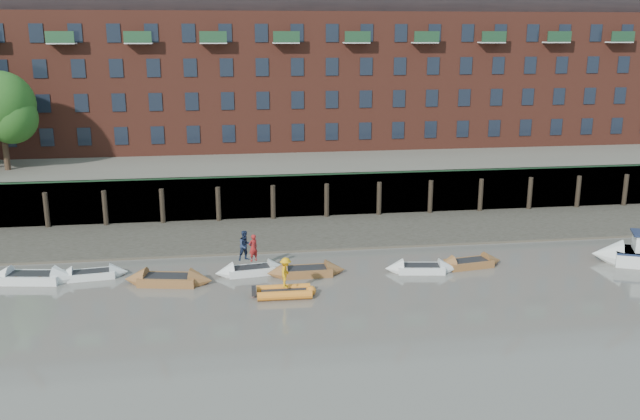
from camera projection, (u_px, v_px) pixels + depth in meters
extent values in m
plane|color=#625D56|center=(356.00, 349.00, 29.65)|extent=(220.00, 220.00, 0.00)
cube|color=#3D382F|center=(306.00, 233.00, 46.88)|extent=(110.00, 8.00, 0.50)
cube|color=#4C4336|center=(313.00, 248.00, 43.62)|extent=(110.00, 1.60, 0.10)
cube|color=#2D2A26|center=(299.00, 196.00, 50.68)|extent=(110.00, 0.80, 3.20)
cylinder|color=black|center=(46.00, 210.00, 47.67)|extent=(0.36, 0.36, 2.60)
cylinder|color=black|center=(105.00, 208.00, 48.22)|extent=(0.36, 0.36, 2.60)
cylinder|color=black|center=(162.00, 206.00, 48.77)|extent=(0.36, 0.36, 2.60)
cylinder|color=black|center=(218.00, 205.00, 49.31)|extent=(0.36, 0.36, 2.60)
cylinder|color=black|center=(273.00, 203.00, 49.86)|extent=(0.36, 0.36, 2.60)
cylinder|color=black|center=(327.00, 201.00, 50.41)|extent=(0.36, 0.36, 2.60)
cylinder|color=black|center=(379.00, 199.00, 50.96)|extent=(0.36, 0.36, 2.60)
cylinder|color=black|center=(430.00, 197.00, 51.51)|extent=(0.36, 0.36, 2.60)
cylinder|color=black|center=(481.00, 195.00, 52.05)|extent=(0.36, 0.36, 2.60)
cylinder|color=black|center=(530.00, 194.00, 52.60)|extent=(0.36, 0.36, 2.60)
cylinder|color=black|center=(578.00, 192.00, 53.15)|extent=(0.36, 0.36, 2.60)
cylinder|color=black|center=(625.00, 190.00, 53.70)|extent=(0.36, 0.36, 2.60)
cube|color=#264C2D|center=(299.00, 175.00, 49.97)|extent=(110.00, 0.06, 0.10)
cube|color=#5E594D|center=(283.00, 162.00, 63.70)|extent=(110.00, 28.00, 3.20)
cube|color=brown|center=(281.00, 80.00, 62.72)|extent=(80.00, 10.00, 12.00)
cube|color=black|center=(9.00, 138.00, 55.84)|extent=(1.10, 0.12, 1.50)
cube|color=black|center=(47.00, 137.00, 56.25)|extent=(1.10, 0.12, 1.50)
cube|color=black|center=(84.00, 137.00, 56.66)|extent=(1.10, 0.12, 1.50)
cube|color=black|center=(121.00, 136.00, 57.07)|extent=(1.10, 0.12, 1.50)
cube|color=black|center=(158.00, 135.00, 57.48)|extent=(1.10, 0.12, 1.50)
cube|color=black|center=(193.00, 134.00, 57.89)|extent=(1.10, 0.12, 1.50)
cube|color=black|center=(229.00, 134.00, 58.30)|extent=(1.10, 0.12, 1.50)
cube|color=black|center=(264.00, 133.00, 58.71)|extent=(1.10, 0.12, 1.50)
cube|color=black|center=(298.00, 132.00, 59.12)|extent=(1.10, 0.12, 1.50)
cube|color=black|center=(332.00, 132.00, 59.54)|extent=(1.10, 0.12, 1.50)
cube|color=black|center=(365.00, 131.00, 59.95)|extent=(1.10, 0.12, 1.50)
cube|color=black|center=(398.00, 130.00, 60.36)|extent=(1.10, 0.12, 1.50)
cube|color=black|center=(430.00, 130.00, 60.77)|extent=(1.10, 0.12, 1.50)
cube|color=black|center=(463.00, 129.00, 61.18)|extent=(1.10, 0.12, 1.50)
cube|color=black|center=(494.00, 128.00, 61.59)|extent=(1.10, 0.12, 1.50)
cube|color=black|center=(525.00, 128.00, 62.00)|extent=(1.10, 0.12, 1.50)
cube|color=black|center=(556.00, 127.00, 62.41)|extent=(1.10, 0.12, 1.50)
cube|color=black|center=(587.00, 126.00, 62.82)|extent=(1.10, 0.12, 1.50)
cube|color=black|center=(617.00, 126.00, 63.24)|extent=(1.10, 0.12, 1.50)
cube|color=black|center=(5.00, 104.00, 55.12)|extent=(1.10, 0.12, 1.50)
cube|color=black|center=(44.00, 103.00, 55.53)|extent=(1.10, 0.12, 1.50)
cube|color=black|center=(81.00, 103.00, 55.95)|extent=(1.10, 0.12, 1.50)
cube|color=black|center=(119.00, 102.00, 56.36)|extent=(1.10, 0.12, 1.50)
cube|color=black|center=(156.00, 102.00, 56.77)|extent=(1.10, 0.12, 1.50)
cube|color=black|center=(192.00, 101.00, 57.18)|extent=(1.10, 0.12, 1.50)
cube|color=black|center=(228.00, 101.00, 57.59)|extent=(1.10, 0.12, 1.50)
cube|color=black|center=(263.00, 100.00, 58.00)|extent=(1.10, 0.12, 1.50)
cube|color=black|center=(298.00, 100.00, 58.41)|extent=(1.10, 0.12, 1.50)
cube|color=black|center=(332.00, 99.00, 58.82)|extent=(1.10, 0.12, 1.50)
cube|color=black|center=(366.00, 99.00, 59.23)|extent=(1.10, 0.12, 1.50)
cube|color=black|center=(399.00, 99.00, 59.65)|extent=(1.10, 0.12, 1.50)
cube|color=black|center=(432.00, 98.00, 60.06)|extent=(1.10, 0.12, 1.50)
cube|color=black|center=(464.00, 98.00, 60.47)|extent=(1.10, 0.12, 1.50)
cube|color=black|center=(496.00, 97.00, 60.88)|extent=(1.10, 0.12, 1.50)
cube|color=black|center=(528.00, 97.00, 61.29)|extent=(1.10, 0.12, 1.50)
cube|color=black|center=(559.00, 96.00, 61.70)|extent=(1.10, 0.12, 1.50)
cube|color=black|center=(590.00, 96.00, 62.11)|extent=(1.10, 0.12, 1.50)
cube|color=black|center=(620.00, 96.00, 62.52)|extent=(1.10, 0.12, 1.50)
cube|color=black|center=(1.00, 69.00, 54.41)|extent=(1.10, 0.12, 1.50)
cube|color=black|center=(40.00, 69.00, 54.82)|extent=(1.10, 0.12, 1.50)
cube|color=black|center=(78.00, 68.00, 55.23)|extent=(1.10, 0.12, 1.50)
cube|color=black|center=(116.00, 68.00, 55.64)|extent=(1.10, 0.12, 1.50)
cube|color=black|center=(153.00, 68.00, 56.05)|extent=(1.10, 0.12, 1.50)
cube|color=black|center=(190.00, 68.00, 56.47)|extent=(1.10, 0.12, 1.50)
cube|color=black|center=(226.00, 67.00, 56.88)|extent=(1.10, 0.12, 1.50)
cube|color=black|center=(262.00, 67.00, 57.29)|extent=(1.10, 0.12, 1.50)
cube|color=black|center=(297.00, 67.00, 57.70)|extent=(1.10, 0.12, 1.50)
cube|color=black|center=(332.00, 67.00, 58.11)|extent=(1.10, 0.12, 1.50)
cube|color=black|center=(366.00, 66.00, 58.52)|extent=(1.10, 0.12, 1.50)
cube|color=black|center=(400.00, 66.00, 58.93)|extent=(1.10, 0.12, 1.50)
cube|color=black|center=(433.00, 66.00, 59.34)|extent=(1.10, 0.12, 1.50)
cube|color=black|center=(466.00, 66.00, 59.75)|extent=(1.10, 0.12, 1.50)
cube|color=black|center=(498.00, 65.00, 60.17)|extent=(1.10, 0.12, 1.50)
cube|color=black|center=(530.00, 65.00, 60.58)|extent=(1.10, 0.12, 1.50)
cube|color=black|center=(562.00, 65.00, 60.99)|extent=(1.10, 0.12, 1.50)
cube|color=black|center=(593.00, 65.00, 61.40)|extent=(1.10, 0.12, 1.50)
cube|color=black|center=(623.00, 65.00, 61.81)|extent=(1.10, 0.12, 1.50)
cube|color=black|center=(36.00, 33.00, 54.11)|extent=(1.10, 0.12, 1.50)
cube|color=black|center=(75.00, 33.00, 54.52)|extent=(1.10, 0.12, 1.50)
cube|color=black|center=(114.00, 33.00, 54.93)|extent=(1.10, 0.12, 1.50)
cube|color=black|center=(151.00, 33.00, 55.34)|extent=(1.10, 0.12, 1.50)
cube|color=black|center=(189.00, 33.00, 55.75)|extent=(1.10, 0.12, 1.50)
cube|color=black|center=(225.00, 33.00, 56.16)|extent=(1.10, 0.12, 1.50)
cube|color=black|center=(261.00, 33.00, 56.58)|extent=(1.10, 0.12, 1.50)
cube|color=black|center=(297.00, 33.00, 56.99)|extent=(1.10, 0.12, 1.50)
cube|color=black|center=(332.00, 33.00, 57.40)|extent=(1.10, 0.12, 1.50)
cube|color=black|center=(367.00, 33.00, 57.81)|extent=(1.10, 0.12, 1.50)
cube|color=black|center=(401.00, 33.00, 58.22)|extent=(1.10, 0.12, 1.50)
cube|color=black|center=(435.00, 33.00, 58.63)|extent=(1.10, 0.12, 1.50)
cube|color=black|center=(468.00, 33.00, 59.04)|extent=(1.10, 0.12, 1.50)
cube|color=black|center=(500.00, 33.00, 59.45)|extent=(1.10, 0.12, 1.50)
cube|color=black|center=(533.00, 33.00, 59.86)|extent=(1.10, 0.12, 1.50)
cube|color=black|center=(565.00, 33.00, 60.28)|extent=(1.10, 0.12, 1.50)
cube|color=black|center=(596.00, 33.00, 60.69)|extent=(1.10, 0.12, 1.50)
cube|color=black|center=(627.00, 33.00, 61.10)|extent=(1.10, 0.12, 1.50)
cylinder|color=#3A281C|center=(5.00, 144.00, 51.63)|extent=(0.44, 0.44, 4.00)
sphere|color=#27591C|center=(0.00, 105.00, 50.88)|extent=(5.12, 5.12, 5.12)
cube|color=silver|center=(33.00, 278.00, 37.61)|extent=(3.35, 1.90, 0.50)
cone|color=silver|center=(66.00, 278.00, 37.59)|extent=(1.44, 1.60, 1.43)
cone|color=silver|center=(0.00, 278.00, 37.64)|extent=(1.44, 1.60, 1.43)
cube|color=black|center=(32.00, 274.00, 37.55)|extent=(2.77, 1.47, 0.06)
cube|color=silver|center=(92.00, 274.00, 38.25)|extent=(2.69, 1.46, 0.40)
cone|color=silver|center=(119.00, 272.00, 38.62)|extent=(1.13, 1.27, 1.16)
cone|color=silver|center=(63.00, 277.00, 37.87)|extent=(1.13, 1.27, 1.16)
cube|color=black|center=(91.00, 271.00, 38.20)|extent=(2.23, 1.12, 0.06)
cube|color=brown|center=(168.00, 280.00, 37.29)|extent=(3.36, 1.99, 0.49)
cone|color=brown|center=(201.00, 280.00, 37.20)|extent=(1.47, 1.63, 1.42)
cone|color=brown|center=(135.00, 279.00, 37.37)|extent=(1.47, 1.63, 1.42)
cube|color=black|center=(168.00, 276.00, 37.23)|extent=(2.78, 1.54, 0.06)
cube|color=silver|center=(251.00, 270.00, 38.88)|extent=(2.80, 1.55, 0.42)
cone|color=silver|center=(278.00, 268.00, 39.29)|extent=(1.19, 1.33, 1.20)
cone|color=silver|center=(224.00, 273.00, 38.47)|extent=(1.19, 1.33, 1.20)
cube|color=black|center=(251.00, 267.00, 38.83)|extent=(2.32, 1.19, 0.06)
cube|color=brown|center=(306.00, 271.00, 38.65)|extent=(2.91, 1.34, 0.45)
cone|color=brown|center=(335.00, 270.00, 38.91)|extent=(1.14, 1.32, 1.30)
cone|color=brown|center=(277.00, 273.00, 38.40)|extent=(1.14, 1.32, 1.30)
cube|color=black|center=(306.00, 268.00, 38.60)|extent=(2.42, 1.01, 0.06)
cube|color=silver|center=(421.00, 269.00, 39.19)|extent=(2.81, 1.57, 0.42)
cone|color=silver|center=(448.00, 269.00, 39.18)|extent=(1.20, 1.34, 1.20)
cone|color=silver|center=(394.00, 269.00, 39.19)|extent=(1.20, 1.34, 1.20)
cube|color=black|center=(421.00, 265.00, 39.14)|extent=(2.33, 1.21, 0.06)
cube|color=brown|center=(469.00, 263.00, 40.03)|extent=(2.88, 1.63, 0.43)
cone|color=brown|center=(493.00, 261.00, 40.48)|extent=(1.23, 1.38, 1.23)
cone|color=brown|center=(445.00, 266.00, 39.58)|extent=(1.23, 1.38, 1.23)
cube|color=black|center=(469.00, 260.00, 39.98)|extent=(2.38, 1.26, 0.06)
cylinder|color=orange|center=(283.00, 289.00, 36.06)|extent=(2.86, 0.52, 0.47)
cylinder|color=orange|center=(285.00, 296.00, 35.10)|extent=(2.86, 0.52, 0.47)
sphere|color=orange|center=(311.00, 291.00, 35.75)|extent=(0.54, 0.54, 0.54)
cube|color=black|center=(284.00, 292.00, 35.58)|extent=(2.39, 0.86, 0.16)
cone|color=silver|center=(606.00, 255.00, 40.88)|extent=(2.34, 2.51, 2.00)
imported|color=maroon|center=(253.00, 248.00, 38.46)|extent=(0.69, 0.62, 1.58)
imported|color=#19233F|center=(245.00, 246.00, 38.57)|extent=(1.04, 0.93, 1.75)
imported|color=orange|center=(286.00, 273.00, 35.33)|extent=(0.82, 1.15, 1.61)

